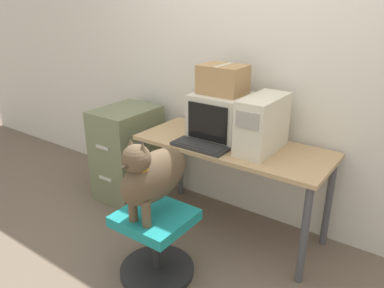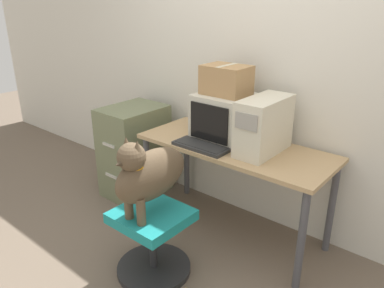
{
  "view_description": "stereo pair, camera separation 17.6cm",
  "coord_description": "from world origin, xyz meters",
  "px_view_note": "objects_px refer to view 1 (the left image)",
  "views": [
    {
      "loc": [
        1.24,
        -1.96,
        1.75
      ],
      "look_at": [
        -0.14,
        -0.02,
        0.81
      ],
      "focal_mm": 35.0,
      "sensor_mm": 36.0,
      "label": 1
    },
    {
      "loc": [
        1.38,
        -1.85,
        1.75
      ],
      "look_at": [
        -0.14,
        -0.02,
        0.81
      ],
      "focal_mm": 35.0,
      "sensor_mm": 36.0,
      "label": 2
    }
  ],
  "objects_px": {
    "office_chair": "(156,241)",
    "dog": "(152,174)",
    "crt_monitor": "(222,116)",
    "pc_tower": "(262,124)",
    "filing_cabinet": "(128,153)",
    "cardboard_box": "(223,80)",
    "keyboard": "(200,146)"
  },
  "relations": [
    {
      "from": "office_chair",
      "to": "dog",
      "type": "xyz_separation_m",
      "value": [
        0.0,
        -0.01,
        0.49
      ]
    },
    {
      "from": "crt_monitor",
      "to": "pc_tower",
      "type": "xyz_separation_m",
      "value": [
        0.36,
        -0.05,
        0.02
      ]
    },
    {
      "from": "dog",
      "to": "filing_cabinet",
      "type": "height_order",
      "value": "dog"
    },
    {
      "from": "office_chair",
      "to": "cardboard_box",
      "type": "xyz_separation_m",
      "value": [
        -0.0,
        0.8,
        0.93
      ]
    },
    {
      "from": "cardboard_box",
      "to": "crt_monitor",
      "type": "bearing_deg",
      "value": -90.0
    },
    {
      "from": "crt_monitor",
      "to": "office_chair",
      "type": "distance_m",
      "value": 1.03
    },
    {
      "from": "pc_tower",
      "to": "cardboard_box",
      "type": "bearing_deg",
      "value": 171.59
    },
    {
      "from": "office_chair",
      "to": "crt_monitor",
      "type": "bearing_deg",
      "value": 90.26
    },
    {
      "from": "keyboard",
      "to": "office_chair",
      "type": "height_order",
      "value": "keyboard"
    },
    {
      "from": "dog",
      "to": "pc_tower",
      "type": "bearing_deg",
      "value": 64.81
    },
    {
      "from": "pc_tower",
      "to": "office_chair",
      "type": "bearing_deg",
      "value": -115.42
    },
    {
      "from": "filing_cabinet",
      "to": "cardboard_box",
      "type": "relative_size",
      "value": 2.56
    },
    {
      "from": "crt_monitor",
      "to": "pc_tower",
      "type": "height_order",
      "value": "pc_tower"
    },
    {
      "from": "pc_tower",
      "to": "office_chair",
      "type": "relative_size",
      "value": 0.94
    },
    {
      "from": "dog",
      "to": "crt_monitor",
      "type": "bearing_deg",
      "value": 90.25
    },
    {
      "from": "pc_tower",
      "to": "keyboard",
      "type": "relative_size",
      "value": 1.13
    },
    {
      "from": "pc_tower",
      "to": "cardboard_box",
      "type": "relative_size",
      "value": 1.43
    },
    {
      "from": "cardboard_box",
      "to": "pc_tower",
      "type": "bearing_deg",
      "value": -8.41
    },
    {
      "from": "office_chair",
      "to": "cardboard_box",
      "type": "distance_m",
      "value": 1.23
    },
    {
      "from": "office_chair",
      "to": "dog",
      "type": "height_order",
      "value": "dog"
    },
    {
      "from": "crt_monitor",
      "to": "filing_cabinet",
      "type": "bearing_deg",
      "value": -173.27
    },
    {
      "from": "pc_tower",
      "to": "dog",
      "type": "distance_m",
      "value": 0.85
    },
    {
      "from": "dog",
      "to": "cardboard_box",
      "type": "height_order",
      "value": "cardboard_box"
    },
    {
      "from": "office_chair",
      "to": "dog",
      "type": "distance_m",
      "value": 0.49
    },
    {
      "from": "dog",
      "to": "keyboard",
      "type": "bearing_deg",
      "value": 91.75
    },
    {
      "from": "crt_monitor",
      "to": "keyboard",
      "type": "distance_m",
      "value": 0.31
    },
    {
      "from": "keyboard",
      "to": "pc_tower",
      "type": "bearing_deg",
      "value": 30.38
    },
    {
      "from": "crt_monitor",
      "to": "keyboard",
      "type": "bearing_deg",
      "value": -92.76
    },
    {
      "from": "keyboard",
      "to": "filing_cabinet",
      "type": "xyz_separation_m",
      "value": [
        -0.91,
        0.16,
        -0.33
      ]
    },
    {
      "from": "keyboard",
      "to": "office_chair",
      "type": "xyz_separation_m",
      "value": [
        0.02,
        -0.53,
        -0.5
      ]
    },
    {
      "from": "dog",
      "to": "cardboard_box",
      "type": "bearing_deg",
      "value": 90.25
    },
    {
      "from": "crt_monitor",
      "to": "keyboard",
      "type": "relative_size",
      "value": 0.96
    }
  ]
}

